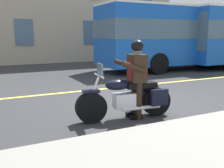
{
  "coord_description": "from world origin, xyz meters",
  "views": [
    {
      "loc": [
        3.64,
        5.95,
        1.83
      ],
      "look_at": [
        1.14,
        0.83,
        0.75
      ],
      "focal_mm": 41.4,
      "sensor_mm": 36.0,
      "label": 1
    }
  ],
  "objects": [
    {
      "name": "motorcycle_main",
      "position": [
        0.89,
        1.13,
        0.45
      ],
      "size": [
        2.22,
        0.74,
        1.26
      ],
      "color": "black",
      "rests_on": "ground_plane"
    },
    {
      "name": "ground_plane",
      "position": [
        0.0,
        0.0,
        0.0
      ],
      "size": [
        80.0,
        80.0,
        0.0
      ],
      "primitive_type": "plane",
      "color": "#333335"
    },
    {
      "name": "lane_center_stripe",
      "position": [
        0.0,
        -2.0,
        0.01
      ],
      "size": [
        60.0,
        0.16,
        0.01
      ],
      "primitive_type": "cube",
      "color": "#E5DB4C",
      "rests_on": "ground_plane"
    },
    {
      "name": "rider_main",
      "position": [
        0.7,
        1.15,
        1.04
      ],
      "size": [
        0.66,
        0.59,
        1.74
      ],
      "color": "black",
      "rests_on": "ground_plane"
    },
    {
      "name": "bus_near",
      "position": [
        -6.87,
        -5.18,
        1.87
      ],
      "size": [
        11.05,
        2.7,
        3.3
      ],
      "color": "blue",
      "rests_on": "ground_plane"
    }
  ]
}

